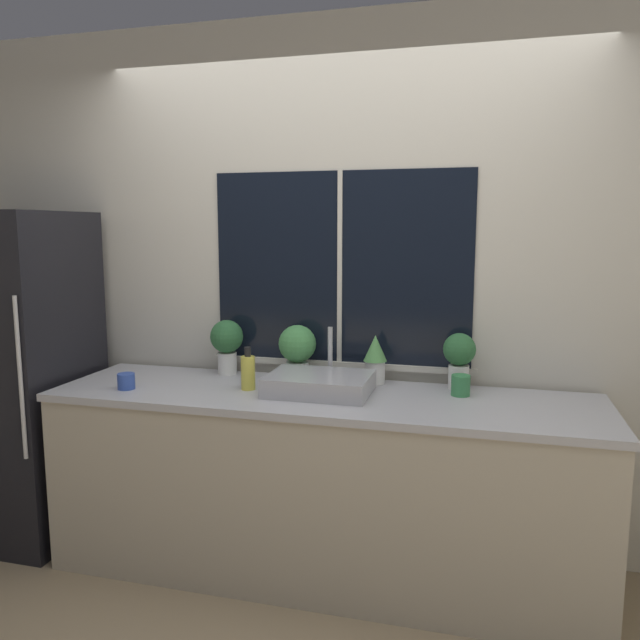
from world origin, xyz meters
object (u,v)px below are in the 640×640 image
at_px(potted_plant_center_left, 297,348).
at_px(mug_blue, 126,381).
at_px(refrigerator, 15,376).
at_px(mug_green, 461,385).
at_px(potted_plant_far_left, 227,341).
at_px(potted_plant_far_right, 459,356).
at_px(soap_bottle, 248,372).
at_px(sink, 320,383).
at_px(potted_plant_center_right, 375,357).

height_order(potted_plant_center_left, mug_blue, potted_plant_center_left).
bearing_deg(refrigerator, mug_green, 4.03).
bearing_deg(potted_plant_center_left, refrigerator, -169.16).
height_order(potted_plant_far_left, potted_plant_far_right, potted_plant_far_left).
xyz_separation_m(potted_plant_far_left, soap_bottle, (0.23, -0.27, -0.09)).
height_order(sink, mug_green, sink).
bearing_deg(mug_green, sink, -168.99).
xyz_separation_m(potted_plant_far_left, potted_plant_center_right, (0.79, -0.00, -0.04)).
relative_size(potted_plant_center_left, soap_bottle, 1.34).
distance_m(refrigerator, mug_green, 2.32).
bearing_deg(mug_green, potted_plant_center_left, 171.60).
xyz_separation_m(potted_plant_far_left, potted_plant_center_left, (0.39, 0.00, -0.01)).
height_order(potted_plant_center_right, mug_green, potted_plant_center_right).
xyz_separation_m(sink, potted_plant_far_right, (0.63, 0.25, 0.12)).
relative_size(potted_plant_center_left, potted_plant_center_right, 1.14).
xyz_separation_m(soap_bottle, mug_green, (0.99, 0.15, -0.04)).
bearing_deg(potted_plant_center_left, potted_plant_far_left, 180.00).
height_order(potted_plant_far_right, mug_green, potted_plant_far_right).
bearing_deg(refrigerator, mug_blue, -9.97).
relative_size(soap_bottle, mug_blue, 2.51).
xyz_separation_m(refrigerator, mug_blue, (0.76, -0.13, 0.05)).
distance_m(sink, mug_blue, 0.93).
distance_m(refrigerator, mug_blue, 0.77).
bearing_deg(potted_plant_center_right, potted_plant_far_right, 0.00).
height_order(potted_plant_center_right, potted_plant_far_right, potted_plant_far_right).
bearing_deg(potted_plant_center_left, soap_bottle, -120.94).
distance_m(potted_plant_far_right, mug_blue, 1.61).
bearing_deg(potted_plant_far_left, mug_blue, -129.47).
height_order(refrigerator, soap_bottle, refrigerator).
relative_size(potted_plant_center_left, mug_blue, 3.37).
bearing_deg(refrigerator, potted_plant_center_right, 8.57).
height_order(sink, potted_plant_far_left, potted_plant_far_left).
height_order(potted_plant_far_right, soap_bottle, potted_plant_far_right).
xyz_separation_m(refrigerator, soap_bottle, (1.33, 0.01, 0.10)).
height_order(mug_green, mug_blue, mug_green).
distance_m(refrigerator, potted_plant_center_left, 1.53).
distance_m(sink, potted_plant_far_left, 0.64).
xyz_separation_m(potted_plant_center_right, mug_green, (0.42, -0.12, -0.08)).
bearing_deg(soap_bottle, mug_blue, -165.74).
height_order(sink, mug_blue, sink).
xyz_separation_m(potted_plant_center_left, potted_plant_center_right, (0.40, -0.00, -0.03)).
distance_m(refrigerator, soap_bottle, 1.33).
bearing_deg(potted_plant_center_right, refrigerator, -171.43).
distance_m(sink, mug_green, 0.65).
bearing_deg(potted_plant_far_left, potted_plant_far_right, -0.00).
bearing_deg(potted_plant_far_left, refrigerator, -165.45).
relative_size(potted_plant_center_right, mug_blue, 2.95).
relative_size(potted_plant_far_left, mug_blue, 3.51).
distance_m(potted_plant_center_left, mug_blue, 0.85).
distance_m(potted_plant_far_right, mug_green, 0.17).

